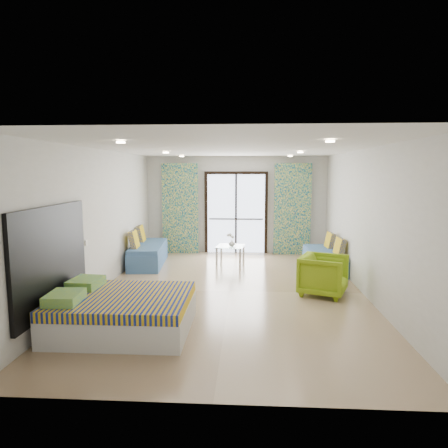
# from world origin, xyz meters

# --- Properties ---
(floor) EXTENTS (5.00, 7.50, 0.01)m
(floor) POSITION_xyz_m (0.00, 0.00, 0.00)
(floor) COLOR #9A7C5C
(floor) RESTS_ON ground
(ceiling) EXTENTS (5.00, 7.50, 0.01)m
(ceiling) POSITION_xyz_m (0.00, 0.00, 2.70)
(ceiling) COLOR silver
(ceiling) RESTS_ON ground
(wall_back) EXTENTS (5.00, 0.01, 2.70)m
(wall_back) POSITION_xyz_m (0.00, 3.75, 1.35)
(wall_back) COLOR silver
(wall_back) RESTS_ON ground
(wall_front) EXTENTS (5.00, 0.01, 2.70)m
(wall_front) POSITION_xyz_m (0.00, -3.75, 1.35)
(wall_front) COLOR silver
(wall_front) RESTS_ON ground
(wall_left) EXTENTS (0.01, 7.50, 2.70)m
(wall_left) POSITION_xyz_m (-2.50, 0.00, 1.35)
(wall_left) COLOR silver
(wall_left) RESTS_ON ground
(wall_right) EXTENTS (0.01, 7.50, 2.70)m
(wall_right) POSITION_xyz_m (2.50, 0.00, 1.35)
(wall_right) COLOR silver
(wall_right) RESTS_ON ground
(balcony_door) EXTENTS (1.76, 0.08, 2.28)m
(balcony_door) POSITION_xyz_m (0.00, 3.72, 1.26)
(balcony_door) COLOR black
(balcony_door) RESTS_ON floor
(balcony_rail) EXTENTS (1.52, 0.03, 0.04)m
(balcony_rail) POSITION_xyz_m (0.00, 3.73, 0.95)
(balcony_rail) COLOR #595451
(balcony_rail) RESTS_ON balcony_door
(curtain_left) EXTENTS (1.00, 0.10, 2.50)m
(curtain_left) POSITION_xyz_m (-1.55, 3.57, 1.25)
(curtain_left) COLOR silver
(curtain_left) RESTS_ON floor
(curtain_right) EXTENTS (1.00, 0.10, 2.50)m
(curtain_right) POSITION_xyz_m (1.55, 3.57, 1.25)
(curtain_right) COLOR silver
(curtain_right) RESTS_ON floor
(downlight_a) EXTENTS (0.12, 0.12, 0.02)m
(downlight_a) POSITION_xyz_m (-1.40, -2.00, 2.67)
(downlight_a) COLOR #FFE0B2
(downlight_a) RESTS_ON ceiling
(downlight_b) EXTENTS (0.12, 0.12, 0.02)m
(downlight_b) POSITION_xyz_m (1.40, -2.00, 2.67)
(downlight_b) COLOR #FFE0B2
(downlight_b) RESTS_ON ceiling
(downlight_c) EXTENTS (0.12, 0.12, 0.02)m
(downlight_c) POSITION_xyz_m (-1.40, 1.00, 2.67)
(downlight_c) COLOR #FFE0B2
(downlight_c) RESTS_ON ceiling
(downlight_d) EXTENTS (0.12, 0.12, 0.02)m
(downlight_d) POSITION_xyz_m (1.40, 1.00, 2.67)
(downlight_d) COLOR #FFE0B2
(downlight_d) RESTS_ON ceiling
(downlight_e) EXTENTS (0.12, 0.12, 0.02)m
(downlight_e) POSITION_xyz_m (-1.40, 3.00, 2.67)
(downlight_e) COLOR #FFE0B2
(downlight_e) RESTS_ON ceiling
(downlight_f) EXTENTS (0.12, 0.12, 0.02)m
(downlight_f) POSITION_xyz_m (1.40, 3.00, 2.67)
(downlight_f) COLOR #FFE0B2
(downlight_f) RESTS_ON ceiling
(headboard) EXTENTS (0.06, 2.10, 1.50)m
(headboard) POSITION_xyz_m (-2.46, -1.98, 1.05)
(headboard) COLOR black
(headboard) RESTS_ON floor
(switch_plate) EXTENTS (0.02, 0.10, 0.10)m
(switch_plate) POSITION_xyz_m (-2.47, -0.73, 1.05)
(switch_plate) COLOR silver
(switch_plate) RESTS_ON wall_left
(bed) EXTENTS (1.90, 1.55, 0.66)m
(bed) POSITION_xyz_m (-1.48, -1.98, 0.27)
(bed) COLOR silver
(bed) RESTS_ON floor
(daybed_left) EXTENTS (0.88, 1.91, 0.92)m
(daybed_left) POSITION_xyz_m (-2.12, 2.07, 0.29)
(daybed_left) COLOR #3C6090
(daybed_left) RESTS_ON floor
(daybed_right) EXTENTS (0.77, 1.72, 0.83)m
(daybed_right) POSITION_xyz_m (2.12, 1.76, 0.26)
(daybed_right) COLOR #3C6090
(daybed_right) RESTS_ON floor
(coffee_table) EXTENTS (0.75, 0.75, 0.77)m
(coffee_table) POSITION_xyz_m (-0.10, 2.37, 0.39)
(coffee_table) COLOR silver
(coffee_table) RESTS_ON floor
(vase) EXTENTS (0.21, 0.21, 0.16)m
(vase) POSITION_xyz_m (-0.06, 2.31, 0.52)
(vase) COLOR white
(vase) RESTS_ON coffee_table
(armchair) EXTENTS (0.99, 1.02, 0.82)m
(armchair) POSITION_xyz_m (1.74, -0.11, 0.41)
(armchair) COLOR #82A615
(armchair) RESTS_ON floor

